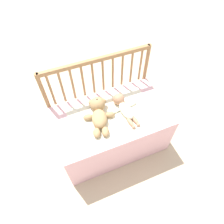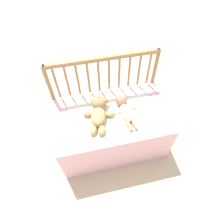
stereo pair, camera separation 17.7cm
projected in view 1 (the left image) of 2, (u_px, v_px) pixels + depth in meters
The scene contains 6 objects.
ground_plane at pixel (112, 141), 2.23m from camera, with size 12.00×12.00×0.00m, color #C6B293.
crib_mattress at pixel (112, 130), 2.03m from camera, with size 1.06×0.62×0.50m.
crib_rail at pixel (98, 82), 1.91m from camera, with size 1.06×0.04×0.90m.
blanket at pixel (113, 117), 1.81m from camera, with size 0.76×0.50×0.01m.
teddy_bear at pixel (99, 113), 1.77m from camera, with size 0.29×0.40×0.14m.
baby at pixel (124, 107), 1.83m from camera, with size 0.29×0.38×0.11m.
Camera 1 is at (-0.41, -0.99, 1.98)m, focal length 32.00 mm.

